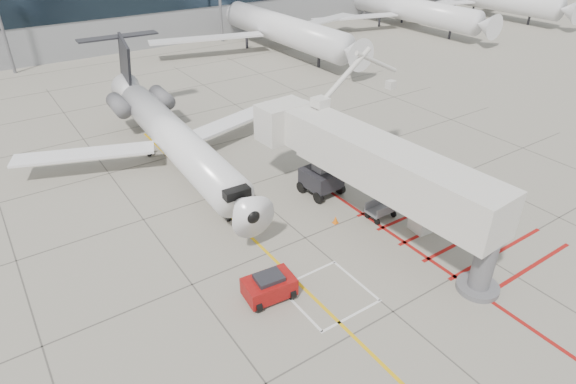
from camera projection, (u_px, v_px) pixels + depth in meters
ground_plane at (345, 271)px, 28.51m from camera, size 260.00×260.00×0.00m
regional_jet at (183, 130)px, 36.30m from camera, size 25.96×32.12×8.15m
jet_bridge at (391, 179)px, 29.80m from camera, size 10.94×20.98×8.17m
pushback_tug at (269, 286)px, 26.23m from camera, size 2.89×1.96×1.60m
baggage_cart at (381, 210)px, 33.08m from camera, size 2.03×1.30×1.27m
ground_power_unit at (428, 216)px, 31.89m from camera, size 2.38×1.53×1.79m
cone_nose at (265, 218)px, 32.98m from camera, size 0.32×0.32×0.45m
cone_side at (336, 220)px, 32.69m from camera, size 0.38×0.38×0.52m
bg_aircraft_c at (270, 7)px, 69.65m from camera, size 35.78×39.76×11.93m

